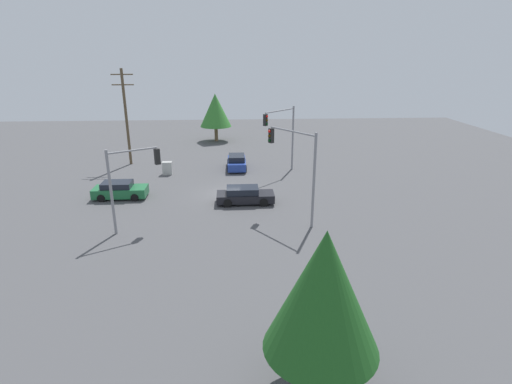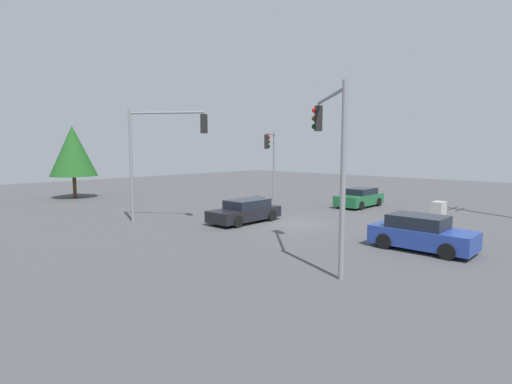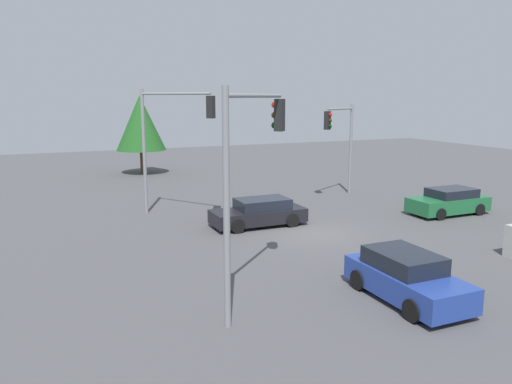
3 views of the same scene
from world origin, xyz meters
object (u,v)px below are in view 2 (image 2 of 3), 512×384
(sedan_dark, at_px, (245,211))
(traffic_signal_aux, at_px, (331,144))
(sedan_green, at_px, (359,198))
(traffic_signal_main, at_px, (271,154))
(electrical_cabinet, at_px, (438,212))
(traffic_signal_cross, at_px, (160,145))
(sedan_blue, at_px, (421,233))

(sedan_dark, relative_size, traffic_signal_aux, 0.70)
(sedan_dark, xyz_separation_m, traffic_signal_aux, (-3.92, -8.22, 3.78))
(sedan_green, distance_m, traffic_signal_aux, 15.93)
(sedan_green, distance_m, traffic_signal_main, 7.54)
(traffic_signal_main, bearing_deg, sedan_green, 82.92)
(sedan_dark, bearing_deg, electrical_cabinet, -138.84)
(traffic_signal_cross, height_order, electrical_cabinet, traffic_signal_cross)
(traffic_signal_cross, bearing_deg, traffic_signal_aux, -37.95)
(sedan_dark, xyz_separation_m, electrical_cabinet, (7.29, -8.34, -0.01))
(sedan_blue, bearing_deg, traffic_signal_cross, -73.66)
(traffic_signal_cross, bearing_deg, sedan_dark, 9.44)
(sedan_green, relative_size, traffic_signal_main, 0.76)
(traffic_signal_main, relative_size, traffic_signal_cross, 0.87)
(sedan_dark, distance_m, sedan_blue, 9.93)
(traffic_signal_cross, distance_m, traffic_signal_aux, 11.65)
(traffic_signal_cross, xyz_separation_m, traffic_signal_aux, (-0.51, -11.64, -0.08))
(sedan_dark, bearing_deg, sedan_green, -99.97)
(traffic_signal_aux, bearing_deg, traffic_signal_main, 2.86)
(sedan_dark, distance_m, electrical_cabinet, 11.07)
(sedan_blue, distance_m, traffic_signal_cross, 14.41)
(traffic_signal_cross, height_order, traffic_signal_aux, traffic_signal_cross)
(traffic_signal_cross, bearing_deg, sedan_blue, -19.10)
(sedan_dark, distance_m, traffic_signal_cross, 6.18)
(traffic_signal_main, distance_m, traffic_signal_aux, 17.06)
(sedan_green, bearing_deg, sedan_blue, 130.07)
(traffic_signal_aux, relative_size, electrical_cabinet, 5.10)
(sedan_dark, bearing_deg, traffic_signal_aux, 154.48)
(traffic_signal_main, xyz_separation_m, electrical_cabinet, (-0.18, -12.82, -3.23))
(electrical_cabinet, bearing_deg, sedan_dark, 131.16)
(sedan_dark, relative_size, traffic_signal_cross, 0.69)
(sedan_green, xyz_separation_m, traffic_signal_cross, (-13.57, 5.21, 3.83))
(sedan_blue, bearing_deg, traffic_signal_aux, -21.02)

